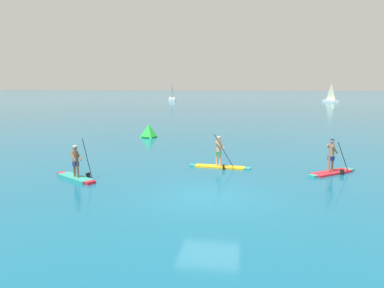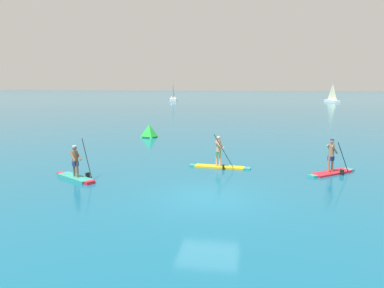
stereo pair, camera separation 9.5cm
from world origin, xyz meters
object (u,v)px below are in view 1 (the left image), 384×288
at_px(paddleboarder_near_left, 76,173).
at_px(race_marker_buoy, 149,131).
at_px(sailboat_left_horizon, 172,98).
at_px(sailboat_right_horizon, 331,99).
at_px(paddleboarder_far_right, 332,166).
at_px(paddleboarder_mid_center, 220,160).

height_order(paddleboarder_near_left, race_marker_buoy, paddleboarder_near_left).
bearing_deg(sailboat_left_horizon, sailboat_right_horizon, 78.51).
xyz_separation_m(paddleboarder_far_right, sailboat_left_horizon, (-24.72, 74.87, 0.25)).
relative_size(race_marker_buoy, sailboat_left_horizon, 0.26).
bearing_deg(paddleboarder_near_left, sailboat_right_horizon, 102.32).
height_order(paddleboarder_near_left, sailboat_left_horizon, sailboat_left_horizon).
distance_m(paddleboarder_near_left, paddleboarder_mid_center, 7.52).
height_order(paddleboarder_mid_center, race_marker_buoy, paddleboarder_mid_center).
relative_size(paddleboarder_near_left, paddleboarder_mid_center, 0.77).
height_order(paddleboarder_mid_center, sailboat_left_horizon, sailboat_left_horizon).
relative_size(paddleboarder_near_left, sailboat_right_horizon, 0.45).
xyz_separation_m(sailboat_left_horizon, sailboat_right_horizon, (40.15, -0.72, 0.05)).
bearing_deg(race_marker_buoy, sailboat_right_horizon, 66.03).
height_order(paddleboarder_far_right, sailboat_right_horizon, sailboat_right_horizon).
relative_size(race_marker_buoy, sailboat_right_horizon, 0.27).
xyz_separation_m(paddleboarder_mid_center, sailboat_left_horizon, (-18.94, 74.46, 0.24)).
bearing_deg(paddleboarder_far_right, sailboat_right_horizon, 39.23).
bearing_deg(paddleboarder_near_left, paddleboarder_far_right, 46.32).
xyz_separation_m(paddleboarder_near_left, paddleboarder_far_right, (12.40, 3.14, 0.06)).
xyz_separation_m(paddleboarder_mid_center, sailboat_right_horizon, (21.20, 73.74, 0.29)).
xyz_separation_m(paddleboarder_near_left, sailboat_left_horizon, (-12.32, 78.01, 0.31)).
distance_m(paddleboarder_near_left, sailboat_right_horizon, 82.14).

